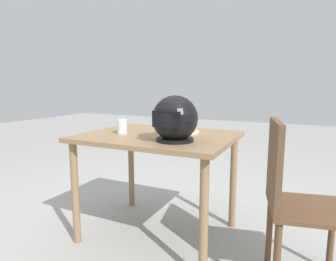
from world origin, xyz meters
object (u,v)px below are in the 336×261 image
Objects in this scene: motorcycle_helmet at (175,119)px; chair_side at (292,195)px; drinking_glass at (122,126)px; dining_table at (158,148)px; pizza at (177,129)px.

motorcycle_helmet is 0.77m from chair_side.
chair_side is at bearing 175.52° from drinking_glass.
dining_table is at bearing -39.88° from motorcycle_helmet.
pizza is 0.36m from motorcycle_helmet.
drinking_glass is 0.12× the size of chair_side.
dining_table is at bearing -10.67° from chair_side.
pizza is 0.90m from chair_side.
drinking_glass is at bearing -4.48° from chair_side.
chair_side reaches higher than drinking_glass.
pizza is 0.31× the size of chair_side.
motorcycle_helmet is (-0.20, 0.17, 0.23)m from dining_table.
dining_table is 3.69× the size of pizza.
motorcycle_helmet is at bearing 111.68° from pizza.
motorcycle_helmet reaches higher than chair_side.
dining_table is 3.69× the size of motorcycle_helmet.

